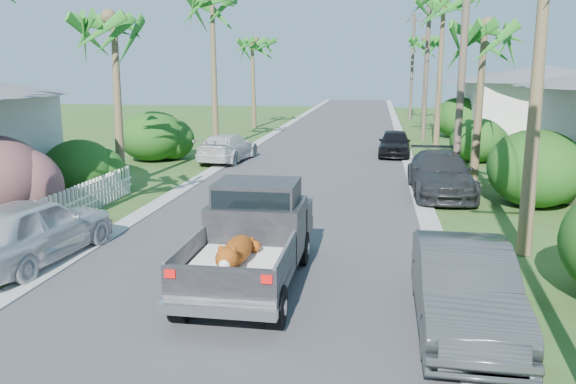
% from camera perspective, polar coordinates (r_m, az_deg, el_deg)
% --- Properties ---
extents(ground, '(120.00, 120.00, 0.00)m').
position_cam_1_polar(ground, '(9.29, -9.43, -15.75)').
color(ground, '#33511E').
rests_on(ground, ground).
extents(road, '(8.00, 100.00, 0.02)m').
position_cam_1_polar(road, '(33.15, 4.20, 4.78)').
color(road, '#38383A').
rests_on(road, ground).
extents(curb_left, '(0.60, 100.00, 0.06)m').
position_cam_1_polar(curb_left, '(33.77, -3.11, 4.97)').
color(curb_left, '#A5A39E').
rests_on(curb_left, ground).
extents(curb_right, '(0.60, 100.00, 0.06)m').
position_cam_1_polar(curb_right, '(33.07, 11.67, 4.58)').
color(curb_right, '#A5A39E').
rests_on(curb_right, ground).
extents(pickup_truck, '(1.98, 5.12, 2.06)m').
position_cam_1_polar(pickup_truck, '(11.75, -3.40, -4.18)').
color(pickup_truck, black).
rests_on(pickup_truck, ground).
extents(parked_car_rn, '(1.58, 4.41, 1.45)m').
position_cam_1_polar(parked_car_rn, '(10.09, 17.42, -9.29)').
color(parked_car_rn, '#333739').
rests_on(parked_car_rn, ground).
extents(parked_car_rm, '(2.18, 5.12, 1.47)m').
position_cam_1_polar(parked_car_rm, '(20.53, 15.23, 1.77)').
color(parked_car_rm, '#28292C').
rests_on(parked_car_rm, ground).
extents(parked_car_rf, '(1.73, 3.96, 1.33)m').
position_cam_1_polar(parked_car_rf, '(29.26, 10.78, 4.89)').
color(parked_car_rf, black).
rests_on(parked_car_rf, ground).
extents(parked_car_ln, '(2.23, 4.66, 1.54)m').
position_cam_1_polar(parked_car_ln, '(14.07, -24.68, -3.55)').
color(parked_car_ln, silver).
rests_on(parked_car_ln, ground).
extents(parked_car_lf, '(2.33, 4.72, 1.32)m').
position_cam_1_polar(parked_car_lf, '(27.23, -6.14, 4.48)').
color(parked_car_lf, silver).
rests_on(parked_car_lf, ground).
extents(palm_l_b, '(4.40, 4.40, 7.40)m').
position_cam_1_polar(palm_l_b, '(21.99, -17.43, 16.49)').
color(palm_l_b, brown).
rests_on(palm_l_b, ground).
extents(palm_l_c, '(4.40, 4.40, 9.20)m').
position_cam_1_polar(palm_l_c, '(31.20, -7.73, 18.79)').
color(palm_l_c, brown).
rests_on(palm_l_c, ground).
extents(palm_l_d, '(4.40, 4.40, 7.70)m').
position_cam_1_polar(palm_l_d, '(42.80, -3.61, 15.12)').
color(palm_l_d, brown).
rests_on(palm_l_d, ground).
extents(palm_r_b, '(4.40, 4.40, 7.20)m').
position_cam_1_polar(palm_r_b, '(23.14, 19.36, 15.64)').
color(palm_r_b, brown).
rests_on(palm_r_b, ground).
extents(palm_r_c, '(4.40, 4.40, 9.40)m').
position_cam_1_polar(palm_r_c, '(34.14, 15.57, 18.23)').
color(palm_r_c, brown).
rests_on(palm_r_c, ground).
extents(palm_r_d, '(4.40, 4.40, 8.00)m').
position_cam_1_polar(palm_r_d, '(47.96, 13.95, 14.84)').
color(palm_r_d, brown).
rests_on(palm_r_d, ground).
extents(shrub_l_c, '(2.40, 2.64, 2.00)m').
position_cam_1_polar(shrub_l_c, '(20.69, -20.44, 2.25)').
color(shrub_l_c, '#154714').
rests_on(shrub_l_c, ground).
extents(shrub_l_d, '(3.20, 3.52, 2.40)m').
position_cam_1_polar(shrub_l_d, '(28.06, -13.61, 5.55)').
color(shrub_l_d, '#154714').
rests_on(shrub_l_d, ground).
extents(shrub_r_b, '(3.00, 3.30, 2.50)m').
position_cam_1_polar(shrub_r_b, '(19.68, 23.85, 2.22)').
color(shrub_r_b, '#154714').
rests_on(shrub_r_b, ground).
extents(shrub_r_c, '(2.60, 2.86, 2.10)m').
position_cam_1_polar(shrub_r_c, '(28.35, 18.69, 5.01)').
color(shrub_r_c, '#154714').
rests_on(shrub_r_c, ground).
extents(shrub_r_d, '(3.20, 3.52, 2.60)m').
position_cam_1_polar(shrub_r_d, '(38.24, 17.01, 7.23)').
color(shrub_r_d, '#154714').
rests_on(shrub_r_d, ground).
extents(picket_fence, '(0.10, 11.00, 1.00)m').
position_cam_1_polar(picket_fence, '(16.31, -23.65, -2.36)').
color(picket_fence, white).
rests_on(picket_fence, ground).
extents(house_right_far, '(9.00, 8.00, 4.60)m').
position_cam_1_polar(house_right_far, '(39.19, 24.41, 7.99)').
color(house_right_far, silver).
rests_on(house_right_far, ground).
extents(utility_pole_b, '(1.60, 0.26, 9.00)m').
position_cam_1_polar(utility_pole_b, '(20.95, 17.31, 12.49)').
color(utility_pole_b, brown).
rests_on(utility_pole_b, ground).
extents(utility_pole_c, '(1.60, 0.26, 9.00)m').
position_cam_1_polar(utility_pole_c, '(35.87, 13.91, 12.39)').
color(utility_pole_c, brown).
rests_on(utility_pole_c, ground).
extents(utility_pole_d, '(1.60, 0.26, 9.00)m').
position_cam_1_polar(utility_pole_d, '(50.83, 12.50, 12.34)').
color(utility_pole_d, brown).
rests_on(utility_pole_d, ground).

